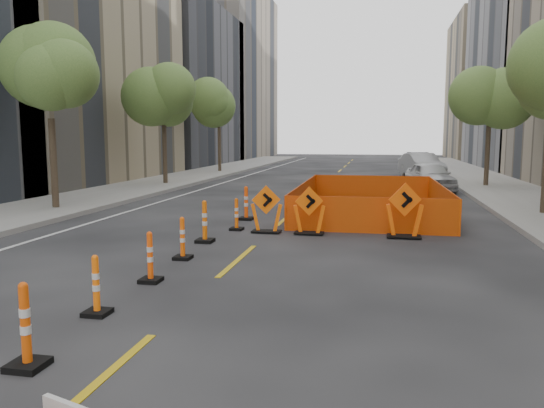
% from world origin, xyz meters
% --- Properties ---
extents(ground_plane, '(140.00, 140.00, 0.00)m').
position_xyz_m(ground_plane, '(0.00, 0.00, 0.00)').
color(ground_plane, black).
extents(sidewalk_left, '(4.00, 90.00, 0.15)m').
position_xyz_m(sidewalk_left, '(-9.00, 12.00, 0.07)').
color(sidewalk_left, gray).
rests_on(sidewalk_left, ground).
extents(bld_left_d, '(12.00, 16.00, 14.00)m').
position_xyz_m(bld_left_d, '(-17.00, 39.20, 7.00)').
color(bld_left_d, '#4C4C51').
rests_on(bld_left_d, ground).
extents(bld_left_e, '(12.00, 20.00, 20.00)m').
position_xyz_m(bld_left_e, '(-17.00, 55.60, 10.00)').
color(bld_left_e, gray).
rests_on(bld_left_e, ground).
extents(bld_right_e, '(12.00, 14.00, 16.00)m').
position_xyz_m(bld_right_e, '(17.00, 58.60, 8.00)').
color(bld_right_e, tan).
rests_on(bld_right_e, ground).
extents(tree_l_b, '(2.80, 2.80, 5.95)m').
position_xyz_m(tree_l_b, '(-8.40, 10.00, 4.53)').
color(tree_l_b, '#382B1E').
rests_on(tree_l_b, ground).
extents(tree_l_c, '(2.80, 2.80, 5.95)m').
position_xyz_m(tree_l_c, '(-8.40, 20.00, 4.53)').
color(tree_l_c, '#382B1E').
rests_on(tree_l_c, ground).
extents(tree_l_d, '(2.80, 2.80, 5.95)m').
position_xyz_m(tree_l_d, '(-8.40, 30.00, 4.53)').
color(tree_l_d, '#382B1E').
rests_on(tree_l_d, ground).
extents(tree_r_c, '(2.80, 2.80, 5.95)m').
position_xyz_m(tree_r_c, '(8.40, 22.00, 4.53)').
color(tree_r_c, '#382B1E').
rests_on(tree_r_c, ground).
extents(channelizer_2, '(0.41, 0.41, 1.04)m').
position_xyz_m(channelizer_2, '(-1.00, -1.74, 0.52)').
color(channelizer_2, '#D64909').
rests_on(channelizer_2, ground).
extents(channelizer_3, '(0.37, 0.37, 0.94)m').
position_xyz_m(channelizer_3, '(-1.17, 0.12, 0.47)').
color(channelizer_3, '#FF660A').
rests_on(channelizer_3, ground).
extents(channelizer_4, '(0.38, 0.38, 0.96)m').
position_xyz_m(channelizer_4, '(-1.13, 1.99, 0.48)').
color(channelizer_4, '#F14B0A').
rests_on(channelizer_4, ground).
extents(channelizer_5, '(0.37, 0.37, 0.94)m').
position_xyz_m(channelizer_5, '(-1.22, 3.85, 0.47)').
color(channelizer_5, '#ED5509').
rests_on(channelizer_5, ground).
extents(channelizer_6, '(0.43, 0.43, 1.08)m').
position_xyz_m(channelizer_6, '(-1.33, 5.71, 0.54)').
color(channelizer_6, '#DF5B09').
rests_on(channelizer_6, ground).
extents(channelizer_7, '(0.37, 0.37, 0.93)m').
position_xyz_m(channelizer_7, '(-1.01, 7.57, 0.46)').
color(channelizer_7, '#DE5509').
rests_on(channelizer_7, ground).
extents(channelizer_8, '(0.43, 0.43, 1.09)m').
position_xyz_m(channelizer_8, '(-1.19, 9.44, 0.55)').
color(channelizer_8, '#E54509').
rests_on(channelizer_8, ground).
extents(chevron_sign_left, '(1.02, 0.82, 1.34)m').
position_xyz_m(chevron_sign_left, '(-0.08, 7.34, 0.67)').
color(chevron_sign_left, '#FC640A').
rests_on(chevron_sign_left, ground).
extents(chevron_sign_center, '(1.02, 0.84, 1.33)m').
position_xyz_m(chevron_sign_center, '(1.13, 7.32, 0.66)').
color(chevron_sign_center, '#FF600A').
rests_on(chevron_sign_center, ground).
extents(chevron_sign_right, '(1.11, 0.85, 1.48)m').
position_xyz_m(chevron_sign_right, '(3.67, 7.31, 0.74)').
color(chevron_sign_right, '#FF590A').
rests_on(chevron_sign_right, ground).
extents(safety_fence, '(4.89, 8.19, 1.01)m').
position_xyz_m(safety_fence, '(2.71, 11.86, 0.51)').
color(safety_fence, orange).
rests_on(safety_fence, ground).
extents(parked_car_near, '(2.51, 4.44, 1.43)m').
position_xyz_m(parked_car_near, '(5.43, 20.01, 0.71)').
color(parked_car_near, silver).
rests_on(parked_car_near, ground).
extents(parked_car_mid, '(2.87, 5.06, 1.58)m').
position_xyz_m(parked_car_mid, '(5.62, 28.36, 0.79)').
color(parked_car_mid, '#B0B1B6').
rests_on(parked_car_mid, ground).
extents(parked_car_far, '(2.20, 5.02, 1.43)m').
position_xyz_m(parked_car_far, '(5.86, 34.74, 0.72)').
color(parked_car_far, black).
rests_on(parked_car_far, ground).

